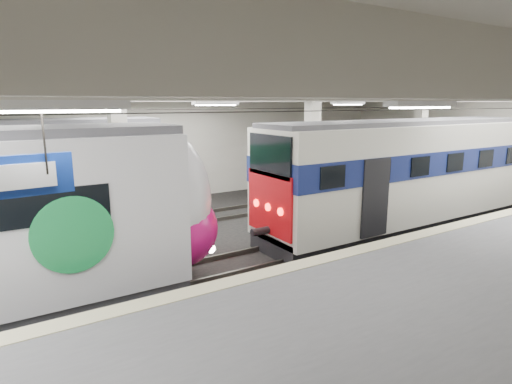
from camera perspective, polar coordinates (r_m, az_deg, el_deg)
station_hall at (r=11.49m, az=3.30°, el=3.18°), size 36.00×24.00×5.75m
older_rer at (r=17.88m, az=19.17°, el=2.48°), size 13.00×2.87×4.31m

